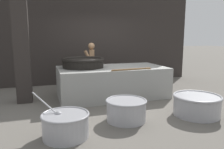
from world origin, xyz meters
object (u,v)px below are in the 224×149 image
at_px(giant_wok_near, 83,62).
at_px(cook, 91,64).
at_px(prep_bowl_vegetables, 66,124).
at_px(prep_bowl_meat, 126,109).
at_px(prep_bowl_extra, 197,104).

relative_size(giant_wok_near, cook, 0.78).
distance_m(prep_bowl_vegetables, prep_bowl_meat, 1.27).
bearing_deg(prep_bowl_extra, prep_bowl_vegetables, -175.92).
bearing_deg(giant_wok_near, prep_bowl_vegetables, -107.62).
distance_m(giant_wok_near, prep_bowl_meat, 2.15).
height_order(prep_bowl_vegetables, prep_bowl_meat, prep_bowl_vegetables).
bearing_deg(giant_wok_near, prep_bowl_meat, -76.63).
relative_size(prep_bowl_meat, prep_bowl_extra, 0.82).
height_order(giant_wok_near, cook, cook).
bearing_deg(prep_bowl_meat, giant_wok_near, 103.37).
xyz_separation_m(prep_bowl_meat, prep_bowl_extra, (1.52, -0.18, 0.01)).
height_order(giant_wok_near, prep_bowl_extra, giant_wok_near).
distance_m(giant_wok_near, cook, 1.01).
bearing_deg(prep_bowl_vegetables, cook, 70.13).
relative_size(cook, prep_bowl_meat, 1.80).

